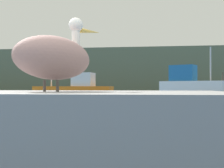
{
  "coord_description": "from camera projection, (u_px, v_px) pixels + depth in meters",
  "views": [
    {
      "loc": [
        1.25,
        -2.38,
        0.93
      ],
      "look_at": [
        -1.87,
        21.21,
        1.16
      ],
      "focal_mm": 46.36,
      "sensor_mm": 36.0,
      "label": 1
    }
  ],
  "objects": [
    {
      "name": "fishing_boat_white",
      "position": [
        189.0,
        85.0,
        25.77
      ],
      "size": [
        5.66,
        3.9,
        4.35
      ],
      "rotation": [
        0.0,
        0.0,
        -0.47
      ],
      "color": "white",
      "rests_on": "ground"
    },
    {
      "name": "pier_dock",
      "position": [
        54.0,
        135.0,
        2.91
      ],
      "size": [
        3.47,
        2.04,
        0.88
      ],
      "primitive_type": "cube",
      "color": "gray",
      "rests_on": "ground"
    },
    {
      "name": "pelican",
      "position": [
        55.0,
        57.0,
        2.93
      ],
      "size": [
        0.86,
        1.31,
        0.82
      ],
      "rotation": [
        0.0,
        0.0,
        1.15
      ],
      "color": "gray",
      "rests_on": "pier_dock"
    },
    {
      "name": "hillside_backdrop",
      "position": [
        145.0,
        70.0,
        68.88
      ],
      "size": [
        140.0,
        11.24,
        9.75
      ],
      "primitive_type": "cube",
      "color": "#5B664C",
      "rests_on": "ground"
    },
    {
      "name": "mooring_buoy",
      "position": [
        23.0,
        98.0,
        16.99
      ],
      "size": [
        0.5,
        0.5,
        0.5
      ],
      "primitive_type": "sphere",
      "color": "#E54C19",
      "rests_on": "ground"
    },
    {
      "name": "fishing_boat_orange",
      "position": [
        75.0,
        89.0,
        26.51
      ],
      "size": [
        7.38,
        2.69,
        4.12
      ],
      "rotation": [
        0.0,
        0.0,
        3.04
      ],
      "color": "orange",
      "rests_on": "ground"
    }
  ]
}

